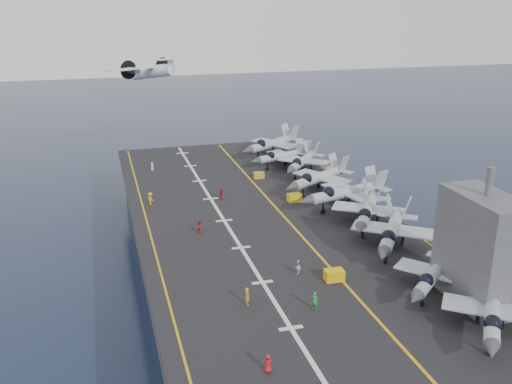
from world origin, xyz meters
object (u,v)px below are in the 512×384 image
object	(u,v)px
fighter_jet_0	(492,311)
transport_plane	(153,73)
tow_cart_a	(334,275)
island_superstructure	(482,236)

from	to	relation	value
fighter_jet_0	transport_plane	size ratio (longest dim) A/B	0.57
fighter_jet_0	tow_cart_a	size ratio (longest dim) A/B	7.46
fighter_jet_0	island_superstructure	bearing A→B (deg)	66.91
island_superstructure	fighter_jet_0	world-z (taller)	island_superstructure
fighter_jet_0	transport_plane	bearing A→B (deg)	102.18
tow_cart_a	transport_plane	size ratio (longest dim) A/B	0.08
island_superstructure	tow_cart_a	size ratio (longest dim) A/B	6.64
island_superstructure	fighter_jet_0	distance (m)	8.29
transport_plane	island_superstructure	bearing A→B (deg)	-75.56
fighter_jet_0	tow_cart_a	bearing A→B (deg)	125.70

